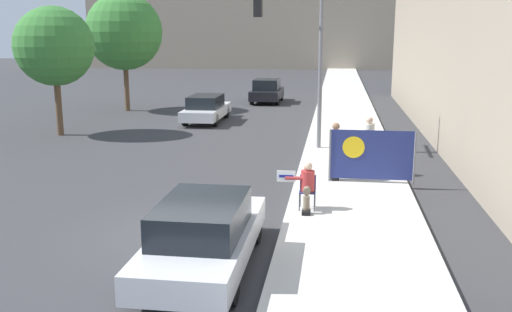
{
  "coord_description": "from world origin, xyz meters",
  "views": [
    {
      "loc": [
        3.3,
        -11.8,
        4.51
      ],
      "look_at": [
        1.02,
        4.34,
        0.94
      ],
      "focal_mm": 40.0,
      "sensor_mm": 36.0,
      "label": 1
    }
  ],
  "objects_px": {
    "pedestrian_behind": "(369,143)",
    "street_tree_near_curb": "(54,46)",
    "jogger_on_sidewalk": "(335,151)",
    "traffic_light_pole": "(298,41)",
    "car_on_road_nearest": "(206,108)",
    "parked_car_curbside": "(204,234)",
    "protest_banner": "(371,155)",
    "car_on_road_midblock": "(267,91)",
    "street_tree_midblock": "(124,32)",
    "seated_protester": "(307,185)"
  },
  "relations": [
    {
      "from": "car_on_road_midblock",
      "to": "seated_protester",
      "type": "bearing_deg",
      "value": -80.6
    },
    {
      "from": "jogger_on_sidewalk",
      "to": "car_on_road_nearest",
      "type": "relative_size",
      "value": 0.37
    },
    {
      "from": "jogger_on_sidewalk",
      "to": "parked_car_curbside",
      "type": "bearing_deg",
      "value": 73.32
    },
    {
      "from": "parked_car_curbside",
      "to": "car_on_road_midblock",
      "type": "relative_size",
      "value": 1.14
    },
    {
      "from": "protest_banner",
      "to": "parked_car_curbside",
      "type": "bearing_deg",
      "value": -118.7
    },
    {
      "from": "jogger_on_sidewalk",
      "to": "pedestrian_behind",
      "type": "xyz_separation_m",
      "value": [
        1.04,
        1.38,
        -0.0
      ]
    },
    {
      "from": "jogger_on_sidewalk",
      "to": "traffic_light_pole",
      "type": "bearing_deg",
      "value": -69.04
    },
    {
      "from": "jogger_on_sidewalk",
      "to": "car_on_road_nearest",
      "type": "distance_m",
      "value": 13.21
    },
    {
      "from": "parked_car_curbside",
      "to": "car_on_road_nearest",
      "type": "height_order",
      "value": "parked_car_curbside"
    },
    {
      "from": "traffic_light_pole",
      "to": "car_on_road_midblock",
      "type": "bearing_deg",
      "value": 101.22
    },
    {
      "from": "protest_banner",
      "to": "street_tree_midblock",
      "type": "height_order",
      "value": "street_tree_midblock"
    },
    {
      "from": "pedestrian_behind",
      "to": "parked_car_curbside",
      "type": "relative_size",
      "value": 0.37
    },
    {
      "from": "pedestrian_behind",
      "to": "parked_car_curbside",
      "type": "xyz_separation_m",
      "value": [
        -3.5,
        -7.94,
        -0.35
      ]
    },
    {
      "from": "pedestrian_behind",
      "to": "car_on_road_nearest",
      "type": "height_order",
      "value": "pedestrian_behind"
    },
    {
      "from": "street_tree_near_curb",
      "to": "jogger_on_sidewalk",
      "type": "bearing_deg",
      "value": -29.41
    },
    {
      "from": "protest_banner",
      "to": "traffic_light_pole",
      "type": "xyz_separation_m",
      "value": [
        -2.54,
        5.02,
        3.17
      ]
    },
    {
      "from": "pedestrian_behind",
      "to": "car_on_road_midblock",
      "type": "distance_m",
      "value": 19.34
    },
    {
      "from": "jogger_on_sidewalk",
      "to": "protest_banner",
      "type": "height_order",
      "value": "jogger_on_sidewalk"
    },
    {
      "from": "protest_banner",
      "to": "street_tree_near_curb",
      "type": "distance_m",
      "value": 15.19
    },
    {
      "from": "street_tree_near_curb",
      "to": "car_on_road_nearest",
      "type": "bearing_deg",
      "value": 39.66
    },
    {
      "from": "seated_protester",
      "to": "parked_car_curbside",
      "type": "relative_size",
      "value": 0.26
    },
    {
      "from": "protest_banner",
      "to": "car_on_road_midblock",
      "type": "height_order",
      "value": "protest_banner"
    },
    {
      "from": "traffic_light_pole",
      "to": "street_tree_near_curb",
      "type": "bearing_deg",
      "value": 169.45
    },
    {
      "from": "car_on_road_midblock",
      "to": "street_tree_midblock",
      "type": "relative_size",
      "value": 0.62
    },
    {
      "from": "jogger_on_sidewalk",
      "to": "street_tree_midblock",
      "type": "relative_size",
      "value": 0.26
    },
    {
      "from": "car_on_road_nearest",
      "to": "traffic_light_pole",
      "type": "bearing_deg",
      "value": -52.56
    },
    {
      "from": "jogger_on_sidewalk",
      "to": "street_tree_midblock",
      "type": "height_order",
      "value": "street_tree_midblock"
    },
    {
      "from": "parked_car_curbside",
      "to": "traffic_light_pole",
      "type": "bearing_deg",
      "value": 85.17
    },
    {
      "from": "street_tree_near_curb",
      "to": "street_tree_midblock",
      "type": "xyz_separation_m",
      "value": [
        0.11,
        8.04,
        0.61
      ]
    },
    {
      "from": "traffic_light_pole",
      "to": "car_on_road_nearest",
      "type": "bearing_deg",
      "value": 127.44
    },
    {
      "from": "pedestrian_behind",
      "to": "street_tree_near_curb",
      "type": "relative_size",
      "value": 0.31
    },
    {
      "from": "street_tree_near_curb",
      "to": "street_tree_midblock",
      "type": "bearing_deg",
      "value": 89.23
    },
    {
      "from": "car_on_road_midblock",
      "to": "parked_car_curbside",
      "type": "bearing_deg",
      "value": -85.63
    },
    {
      "from": "jogger_on_sidewalk",
      "to": "car_on_road_midblock",
      "type": "distance_m",
      "value": 20.41
    },
    {
      "from": "pedestrian_behind",
      "to": "seated_protester",
      "type": "bearing_deg",
      "value": 173.39
    },
    {
      "from": "pedestrian_behind",
      "to": "car_on_road_nearest",
      "type": "distance_m",
      "value": 12.63
    },
    {
      "from": "jogger_on_sidewalk",
      "to": "seated_protester",
      "type": "bearing_deg",
      "value": 81.3
    },
    {
      "from": "jogger_on_sidewalk",
      "to": "street_tree_near_curb",
      "type": "bearing_deg",
      "value": -25.55
    },
    {
      "from": "traffic_light_pole",
      "to": "jogger_on_sidewalk",
      "type": "bearing_deg",
      "value": -72.9
    },
    {
      "from": "pedestrian_behind",
      "to": "protest_banner",
      "type": "relative_size",
      "value": 0.7
    },
    {
      "from": "jogger_on_sidewalk",
      "to": "traffic_light_pole",
      "type": "distance_m",
      "value": 5.96
    },
    {
      "from": "car_on_road_midblock",
      "to": "street_tree_near_curb",
      "type": "relative_size",
      "value": 0.73
    },
    {
      "from": "pedestrian_behind",
      "to": "protest_banner",
      "type": "distance_m",
      "value": 1.55
    },
    {
      "from": "street_tree_midblock",
      "to": "protest_banner",
      "type": "bearing_deg",
      "value": -49.03
    },
    {
      "from": "traffic_light_pole",
      "to": "car_on_road_midblock",
      "type": "height_order",
      "value": "traffic_light_pole"
    },
    {
      "from": "protest_banner",
      "to": "car_on_road_midblock",
      "type": "bearing_deg",
      "value": 105.38
    },
    {
      "from": "pedestrian_behind",
      "to": "parked_car_curbside",
      "type": "bearing_deg",
      "value": 170.83
    },
    {
      "from": "car_on_road_nearest",
      "to": "street_tree_midblock",
      "type": "bearing_deg",
      "value": 148.02
    },
    {
      "from": "seated_protester",
      "to": "car_on_road_nearest",
      "type": "bearing_deg",
      "value": 103.63
    },
    {
      "from": "seated_protester",
      "to": "traffic_light_pole",
      "type": "height_order",
      "value": "traffic_light_pole"
    }
  ]
}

